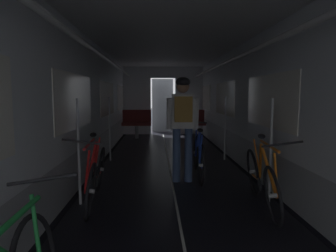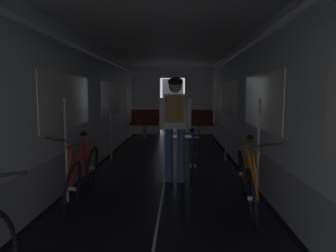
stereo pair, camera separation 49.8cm
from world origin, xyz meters
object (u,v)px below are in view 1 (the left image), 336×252
object	(u,v)px
bicycle_red	(96,175)
bicycle_blue_in_aisle	(199,156)
person_cyclist_aisle	(183,118)
bicycle_orange	(262,178)
bench_seat_far_right	(190,121)
bench_seat_far_left	(137,121)

from	to	relation	value
bicycle_red	bicycle_blue_in_aisle	size ratio (longest dim) A/B	1.00
person_cyclist_aisle	bicycle_blue_in_aisle	size ratio (longest dim) A/B	1.02
bicycle_orange	bicycle_blue_in_aisle	size ratio (longest dim) A/B	1.00
bench_seat_far_right	bicycle_red	xyz separation A→B (m)	(-1.97, -5.92, -0.19)
bench_seat_far_right	bicycle_orange	bearing A→B (deg)	-88.19
bicycle_orange	bicycle_blue_in_aisle	distance (m)	1.54
bench_seat_far_right	bicycle_orange	size ratio (longest dim) A/B	0.58
bicycle_red	person_cyclist_aisle	world-z (taller)	person_cyclist_aisle
person_cyclist_aisle	bicycle_red	bearing A→B (deg)	-144.17
bench_seat_far_left	bicycle_blue_in_aisle	world-z (taller)	bench_seat_far_left
bicycle_orange	bicycle_blue_in_aisle	bearing A→B (deg)	113.36
bicycle_orange	person_cyclist_aisle	bearing A→B (deg)	128.67
bicycle_blue_in_aisle	person_cyclist_aisle	bearing A→B (deg)	-139.12
bicycle_red	bicycle_orange	size ratio (longest dim) A/B	1.00
bicycle_orange	person_cyclist_aisle	xyz separation A→B (m)	(-0.92, 1.15, 0.69)
bicycle_orange	bench_seat_far_right	bearing A→B (deg)	91.81
bicycle_orange	person_cyclist_aisle	size ratio (longest dim) A/B	0.98
bicycle_red	person_cyclist_aisle	xyz separation A→B (m)	(1.25, 0.90, 0.69)
bench_seat_far_right	person_cyclist_aisle	bearing A→B (deg)	-98.19
bicycle_red	bicycle_blue_in_aisle	distance (m)	1.94
bicycle_blue_in_aisle	bench_seat_far_right	bearing A→B (deg)	85.01
bicycle_red	bicycle_blue_in_aisle	bearing A→B (deg)	36.89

